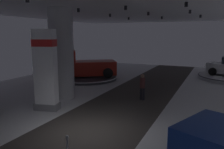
# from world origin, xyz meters

# --- Properties ---
(ground) EXTENTS (24.00, 44.00, 0.06)m
(ground) POSITION_xyz_m (0.00, 0.00, -0.02)
(ground) COLOR silver
(column_left) EXTENTS (1.48, 1.48, 5.50)m
(column_left) POSITION_xyz_m (-4.10, 3.96, 2.75)
(column_left) COLOR #ADADB2
(column_left) RESTS_ON ground
(brand_sign_pylon) EXTENTS (1.38, 0.93, 4.19)m
(brand_sign_pylon) POSITION_xyz_m (-3.41, 1.68, 2.17)
(brand_sign_pylon) COLOR slate
(brand_sign_pylon) RESTS_ON ground
(display_platform_far_left) EXTENTS (5.68, 5.68, 0.25)m
(display_platform_far_left) POSITION_xyz_m (-5.98, 9.79, 0.14)
(display_platform_far_left) COLOR #333338
(display_platform_far_left) RESTS_ON ground
(pickup_truck_far_left) EXTENTS (5.55, 4.76, 2.30)m
(pickup_truck_far_left) POSITION_xyz_m (-6.24, 9.60, 1.19)
(pickup_truck_far_left) COLOR maroon
(pickup_truck_far_left) RESTS_ON display_platform_far_left
(visitor_walking_near) EXTENTS (0.32, 0.32, 1.59)m
(visitor_walking_near) POSITION_xyz_m (0.62, 5.50, 0.91)
(visitor_walking_near) COLOR black
(visitor_walking_near) RESTS_ON ground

